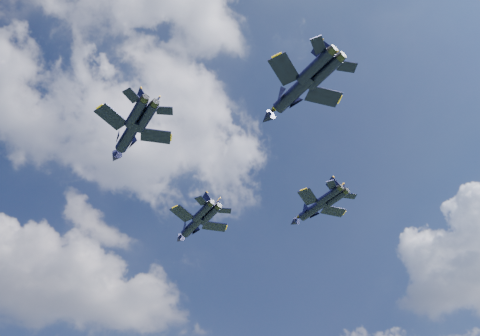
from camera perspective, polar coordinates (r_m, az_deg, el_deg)
name	(u,v)px	position (r m, az deg, el deg)	size (l,w,h in m)	color
jet_lead	(192,226)	(93.18, -5.85, -7.08)	(11.86, 16.13, 3.80)	black
jet_left	(128,137)	(76.50, -13.54, 3.71)	(12.32, 16.58, 3.90)	black
jet_right	(312,210)	(89.26, 8.73, -5.08)	(10.78, 14.96, 3.55)	black
jet_slot	(292,95)	(72.52, 6.30, 8.85)	(12.93, 17.89, 4.23)	black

